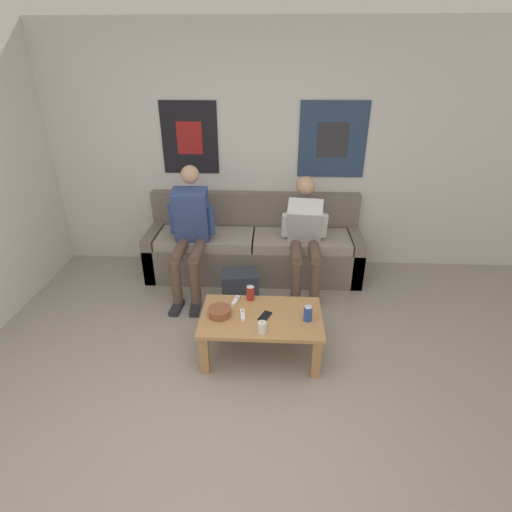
# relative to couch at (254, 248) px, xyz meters

# --- Properties ---
(ground_plane) EXTENTS (18.00, 18.00, 0.00)m
(ground_plane) POSITION_rel_couch_xyz_m (-0.09, -2.34, -0.29)
(ground_plane) COLOR gray
(wall_back) EXTENTS (10.00, 0.07, 2.55)m
(wall_back) POSITION_rel_couch_xyz_m (-0.09, 0.33, 0.98)
(wall_back) COLOR silver
(wall_back) RESTS_ON ground_plane
(couch) EXTENTS (2.31, 0.66, 0.86)m
(couch) POSITION_rel_couch_xyz_m (0.00, 0.00, 0.00)
(couch) COLOR #70665B
(couch) RESTS_ON ground_plane
(coffee_table) EXTENTS (0.96, 0.58, 0.37)m
(coffee_table) POSITION_rel_couch_xyz_m (0.13, -1.38, 0.01)
(coffee_table) COLOR #B27F4C
(coffee_table) RESTS_ON ground_plane
(person_seated_adult) EXTENTS (0.47, 0.84, 1.26)m
(person_seated_adult) POSITION_rel_couch_xyz_m (-0.61, -0.36, 0.38)
(person_seated_adult) COLOR brown
(person_seated_adult) RESTS_ON ground_plane
(person_seated_teen) EXTENTS (0.47, 0.96, 1.12)m
(person_seated_teen) POSITION_rel_couch_xyz_m (0.53, -0.31, 0.32)
(person_seated_teen) COLOR brown
(person_seated_teen) RESTS_ON ground_plane
(backpack) EXTENTS (0.37, 0.30, 0.39)m
(backpack) POSITION_rel_couch_xyz_m (-0.09, -0.74, -0.11)
(backpack) COLOR #282D38
(backpack) RESTS_ON ground_plane
(ceramic_bowl) EXTENTS (0.18, 0.18, 0.07)m
(ceramic_bowl) POSITION_rel_couch_xyz_m (-0.19, -1.39, 0.12)
(ceramic_bowl) COLOR brown
(ceramic_bowl) RESTS_ON coffee_table
(pillar_candle) EXTENTS (0.06, 0.06, 0.11)m
(pillar_candle) POSITION_rel_couch_xyz_m (0.15, -1.60, 0.12)
(pillar_candle) COLOR silver
(pillar_candle) RESTS_ON coffee_table
(drink_can_blue) EXTENTS (0.07, 0.07, 0.12)m
(drink_can_blue) POSITION_rel_couch_xyz_m (0.49, -1.42, 0.14)
(drink_can_blue) COLOR #28479E
(drink_can_blue) RESTS_ON coffee_table
(drink_can_red) EXTENTS (0.07, 0.07, 0.12)m
(drink_can_red) POSITION_rel_couch_xyz_m (0.03, -1.15, 0.14)
(drink_can_red) COLOR maroon
(drink_can_red) RESTS_ON coffee_table
(game_controller_near_left) EXTENTS (0.07, 0.15, 0.03)m
(game_controller_near_left) POSITION_rel_couch_xyz_m (-0.08, -1.19, 0.09)
(game_controller_near_left) COLOR white
(game_controller_near_left) RESTS_ON coffee_table
(game_controller_near_right) EXTENTS (0.05, 0.15, 0.03)m
(game_controller_near_right) POSITION_rel_couch_xyz_m (-0.01, -1.39, 0.09)
(game_controller_near_right) COLOR white
(game_controller_near_right) RESTS_ON coffee_table
(cell_phone) EXTENTS (0.12, 0.15, 0.01)m
(cell_phone) POSITION_rel_couch_xyz_m (0.16, -1.39, 0.08)
(cell_phone) COLOR black
(cell_phone) RESTS_ON coffee_table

